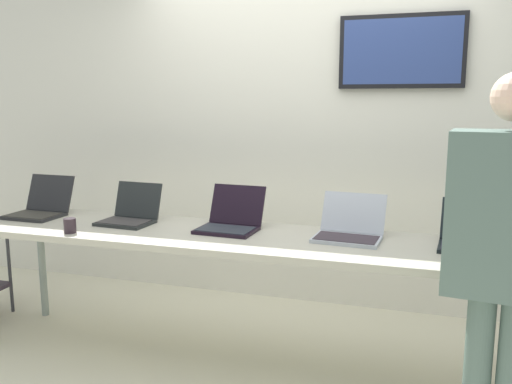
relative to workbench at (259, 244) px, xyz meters
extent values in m
cube|color=beige|center=(0.00, 0.00, -0.77)|extent=(8.00, 8.00, 0.04)
cube|color=silver|center=(0.00, 1.13, 0.65)|extent=(8.00, 0.06, 2.79)
cube|color=black|center=(0.70, 1.08, 1.15)|extent=(0.85, 0.05, 0.50)
cube|color=navy|center=(0.70, 1.06, 1.15)|extent=(0.79, 0.02, 0.44)
cube|color=#AFAA96|center=(0.00, 0.00, 0.03)|extent=(3.66, 0.70, 0.04)
cylinder|color=gray|center=(-1.73, 0.25, -0.37)|extent=(0.05, 0.05, 0.75)
cube|color=black|center=(-1.58, 0.03, 0.06)|extent=(0.36, 0.27, 0.02)
cube|color=#35332C|center=(-1.58, 0.02, 0.07)|extent=(0.33, 0.22, 0.00)
cube|color=black|center=(-1.58, 0.21, 0.19)|extent=(0.35, 0.11, 0.24)
cube|color=silver|center=(-1.58, 0.21, 0.18)|extent=(0.32, 0.09, 0.21)
cube|color=black|center=(-0.90, 0.04, 0.06)|extent=(0.34, 0.26, 0.02)
cube|color=#353231|center=(-0.90, 0.02, 0.07)|extent=(0.31, 0.21, 0.00)
cube|color=black|center=(-0.88, 0.19, 0.18)|extent=(0.33, 0.10, 0.22)
cube|color=#3D467A|center=(-0.88, 0.19, 0.18)|extent=(0.30, 0.08, 0.20)
cube|color=black|center=(-0.22, 0.04, 0.06)|extent=(0.36, 0.27, 0.02)
cube|color=#262B32|center=(-0.22, 0.03, 0.07)|extent=(0.33, 0.22, 0.00)
cube|color=black|center=(-0.21, 0.22, 0.18)|extent=(0.35, 0.12, 0.23)
cube|color=silver|center=(-0.21, 0.22, 0.18)|extent=(0.32, 0.11, 0.20)
cube|color=#ACB1BB|center=(0.49, 0.05, 0.06)|extent=(0.38, 0.27, 0.02)
cube|color=#32292F|center=(0.49, 0.04, 0.07)|extent=(0.35, 0.22, 0.00)
cube|color=#ACB1BB|center=(0.51, 0.22, 0.17)|extent=(0.37, 0.14, 0.22)
cube|color=#245630|center=(0.51, 0.22, 0.17)|extent=(0.34, 0.12, 0.19)
cube|color=black|center=(1.16, 0.04, 0.06)|extent=(0.39, 0.27, 0.02)
cube|color=#282833|center=(1.16, 0.03, 0.07)|extent=(0.35, 0.22, 0.00)
cube|color=black|center=(1.17, 0.21, 0.17)|extent=(0.38, 0.14, 0.22)
cube|color=black|center=(1.17, 0.22, 0.17)|extent=(0.35, 0.12, 0.19)
cylinder|color=#53695F|center=(1.13, -0.62, -0.34)|extent=(0.12, 0.12, 0.81)
cube|color=#53695F|center=(1.19, -0.63, 0.38)|extent=(0.47, 0.31, 0.64)
cylinder|color=#53695F|center=(1.06, -0.32, 0.11)|extent=(0.11, 0.33, 0.07)
cylinder|color=#2C2126|center=(-1.09, -0.25, 0.09)|extent=(0.07, 0.07, 0.09)
cylinder|color=#333338|center=(-2.00, 0.23, -0.44)|extent=(0.02, 0.02, 0.62)
camera|label=1|loc=(0.86, -2.83, 0.82)|focal=37.15mm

